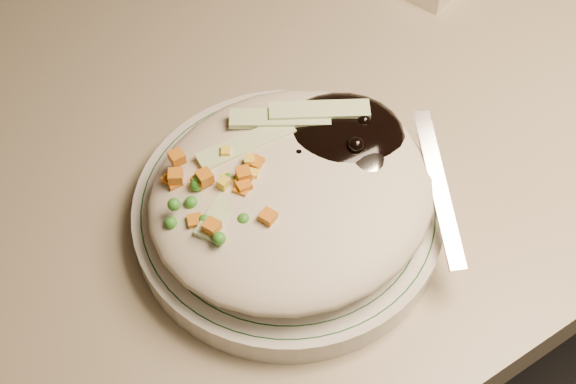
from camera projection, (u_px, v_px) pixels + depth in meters
desk at (256, 169)px, 0.84m from camera, size 1.40×0.70×0.74m
plate at (288, 214)px, 0.55m from camera, size 0.21×0.21×0.02m
plate_rim at (288, 206)px, 0.54m from camera, size 0.20×0.20×0.00m
meal at (294, 185)px, 0.53m from camera, size 0.21×0.19×0.05m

